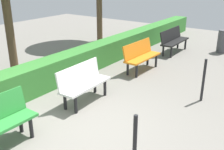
{
  "coord_description": "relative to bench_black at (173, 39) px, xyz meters",
  "views": [
    {
      "loc": [
        3.17,
        3.03,
        2.77
      ],
      "look_at": [
        -1.58,
        -0.32,
        0.55
      ],
      "focal_mm": 43.18,
      "sensor_mm": 36.0,
      "label": 1
    }
  ],
  "objects": [
    {
      "name": "bench_black",
      "position": [
        0.0,
        0.0,
        0.0
      ],
      "size": [
        1.62,
        0.47,
        0.86
      ],
      "rotation": [
        0.0,
        0.0,
        -0.0
      ],
      "color": "black",
      "rests_on": "ground_plane"
    },
    {
      "name": "railing_post_mid",
      "position": [
        3.38,
        2.17,
        0.02
      ],
      "size": [
        0.06,
        0.06,
        1.0
      ],
      "primitive_type": "cylinder",
      "color": "black",
      "rests_on": "ground_plane"
    },
    {
      "name": "trash_bin",
      "position": [
        -1.06,
        1.49,
        -0.07
      ],
      "size": [
        0.41,
        0.41,
        0.83
      ],
      "primitive_type": "cylinder",
      "color": "#4C4C51",
      "rests_on": "ground_plane"
    },
    {
      "name": "railing_post_far",
      "position": [
        6.39,
        2.17,
        0.02
      ],
      "size": [
        0.06,
        0.06,
        1.0
      ],
      "primitive_type": "cylinder",
      "color": "black",
      "rests_on": "ground_plane"
    },
    {
      "name": "bench_white",
      "position": [
        4.96,
        -0.03,
        -0.01
      ],
      "size": [
        1.36,
        0.48,
        0.86
      ],
      "rotation": [
        0.0,
        0.0,
        0.02
      ],
      "color": "white",
      "rests_on": "ground_plane"
    },
    {
      "name": "bench_orange",
      "position": [
        2.4,
        -0.0,
        -0.0
      ],
      "size": [
        1.45,
        0.51,
        0.86
      ],
      "rotation": [
        0.0,
        0.0,
        -0.03
      ],
      "color": "orange",
      "rests_on": "ground_plane"
    },
    {
      "name": "hedge_row",
      "position": [
        4.88,
        -1.32,
        -0.13
      ],
      "size": [
        17.76,
        0.59,
        0.71
      ],
      "primitive_type": "cube",
      "color": "#387F33",
      "rests_on": "ground_plane"
    },
    {
      "name": "ground_plane",
      "position": [
        5.97,
        0.69,
        -0.48
      ],
      "size": [
        21.76,
        21.76,
        0.0
      ],
      "primitive_type": "plane",
      "color": "gray"
    }
  ]
}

